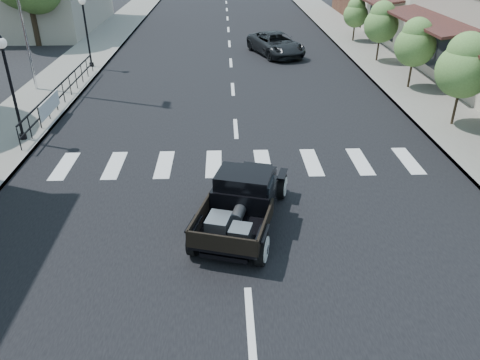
{
  "coord_description": "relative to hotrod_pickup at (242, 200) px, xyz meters",
  "views": [
    {
      "loc": [
        -0.44,
        -9.64,
        6.75
      ],
      "look_at": [
        -0.05,
        1.03,
        1.0
      ],
      "focal_mm": 35.0,
      "sensor_mm": 36.0,
      "label": 1
    }
  ],
  "objects": [
    {
      "name": "ground",
      "position": [
        0.01,
        -0.47,
        -0.72
      ],
      "size": [
        120.0,
        120.0,
        0.0
      ],
      "primitive_type": "plane",
      "color": "black",
      "rests_on": "ground"
    },
    {
      "name": "road",
      "position": [
        0.01,
        14.53,
        -0.71
      ],
      "size": [
        14.0,
        80.0,
        0.02
      ],
      "primitive_type": "cube",
      "color": "black",
      "rests_on": "ground"
    },
    {
      "name": "road_markings",
      "position": [
        0.01,
        9.53,
        -0.72
      ],
      "size": [
        12.0,
        60.0,
        0.06
      ],
      "primitive_type": null,
      "color": "silver",
      "rests_on": "ground"
    },
    {
      "name": "sidewalk_left",
      "position": [
        -8.49,
        14.53,
        -0.65
      ],
      "size": [
        3.0,
        80.0,
        0.15
      ],
      "primitive_type": "cube",
      "color": "gray",
      "rests_on": "ground"
    },
    {
      "name": "sidewalk_right",
      "position": [
        8.51,
        14.53,
        -0.65
      ],
      "size": [
        3.0,
        80.0,
        0.15
      ],
      "primitive_type": "cube",
      "color": "gray",
      "rests_on": "ground"
    },
    {
      "name": "storefront_far",
      "position": [
        15.01,
        21.53,
        1.53
      ],
      "size": [
        10.0,
        9.0,
        4.5
      ],
      "primitive_type": "cube",
      "color": "beige",
      "rests_on": "ground"
    },
    {
      "name": "railing",
      "position": [
        -7.29,
        9.53,
        -0.07
      ],
      "size": [
        0.08,
        10.0,
        1.0
      ],
      "primitive_type": null,
      "color": "black",
      "rests_on": "sidewalk_left"
    },
    {
      "name": "banner",
      "position": [
        -7.21,
        7.53,
        -0.27
      ],
      "size": [
        0.04,
        2.2,
        0.6
      ],
      "primitive_type": null,
      "color": "silver",
      "rests_on": "sidewalk_left"
    },
    {
      "name": "lamp_post_b",
      "position": [
        -7.59,
        5.53,
        1.25
      ],
      "size": [
        0.36,
        0.36,
        3.65
      ],
      "primitive_type": null,
      "color": "black",
      "rests_on": "sidewalk_left"
    },
    {
      "name": "lamp_post_c",
      "position": [
        -7.59,
        15.53,
        1.25
      ],
      "size": [
        0.36,
        0.36,
        3.65
      ],
      "primitive_type": null,
      "color": "black",
      "rests_on": "sidewalk_left"
    },
    {
      "name": "small_tree_b",
      "position": [
        8.31,
        6.42,
        1.08
      ],
      "size": [
        1.99,
        1.99,
        3.31
      ],
      "primitive_type": null,
      "color": "#527F3A",
      "rests_on": "sidewalk_right"
    },
    {
      "name": "small_tree_c",
      "position": [
        8.31,
        11.18,
        0.95
      ],
      "size": [
        1.83,
        1.83,
        3.05
      ],
      "primitive_type": null,
      "color": "#527F3A",
      "rests_on": "sidewalk_right"
    },
    {
      "name": "small_tree_d",
      "position": [
        8.31,
        16.28,
        0.97
      ],
      "size": [
        1.86,
        1.86,
        3.1
      ],
      "primitive_type": null,
      "color": "#527F3A",
      "rests_on": "sidewalk_right"
    },
    {
      "name": "small_tree_e",
      "position": [
        8.31,
        21.67,
        0.74
      ],
      "size": [
        1.57,
        1.57,
        2.62
      ],
      "primitive_type": null,
      "color": "#527F3A",
      "rests_on": "sidewalk_right"
    },
    {
      "name": "hotrod_pickup",
      "position": [
        0.0,
        0.0,
        0.0
      ],
      "size": [
        3.01,
        4.54,
        1.45
      ],
      "primitive_type": null,
      "rotation": [
        0.0,
        0.0,
        -0.27
      ],
      "color": "black",
      "rests_on": "ground"
    },
    {
      "name": "second_car",
      "position": [
        2.76,
        18.34,
        -0.07
      ],
      "size": [
        3.57,
        5.13,
        1.3
      ],
      "primitive_type": "imported",
      "rotation": [
        0.0,
        0.0,
        0.33
      ],
      "color": "black",
      "rests_on": "ground"
    }
  ]
}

